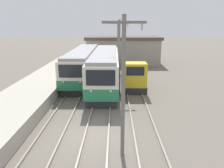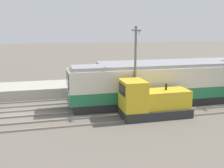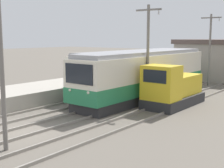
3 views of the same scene
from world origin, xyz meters
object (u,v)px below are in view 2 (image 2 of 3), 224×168
Objects in this scene: catenary_mast_mid at (135,66)px; shunting_locomotive at (152,102)px; commuter_train_center at (152,86)px; commuter_train_left at (167,79)px.

shunting_locomotive is at bearing 30.62° from catenary_mast_mid.
commuter_train_center is 2.15× the size of catenary_mast_mid.
catenary_mast_mid reaches higher than commuter_train_left.
shunting_locomotive is (5.80, -4.05, -0.48)m from commuter_train_left.
commuter_train_center is 3.31m from shunting_locomotive.
catenary_mast_mid is (1.51, -2.16, 2.10)m from commuter_train_center.
commuter_train_left reaches higher than shunting_locomotive.
commuter_train_left is 2.15× the size of catenary_mast_mid.
commuter_train_left is 6.89m from catenary_mast_mid.
catenary_mast_mid is (-1.49, -0.88, 2.63)m from shunting_locomotive.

